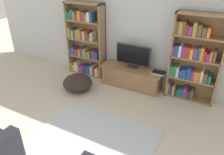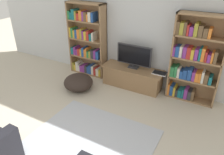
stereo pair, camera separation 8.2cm
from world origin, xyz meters
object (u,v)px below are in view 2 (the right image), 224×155
(television, at_px, (134,56))
(laptop, at_px, (160,73))
(bookshelf_left, at_px, (87,42))
(tv_stand, at_px, (132,77))
(bookshelf_right, at_px, (194,60))
(beanbag_ottoman, at_px, (78,82))

(television, distance_m, laptop, 0.70)
(bookshelf_left, distance_m, tv_stand, 1.51)
(bookshelf_left, relative_size, television, 2.21)
(bookshelf_left, distance_m, bookshelf_right, 2.66)
(television, bearing_deg, bookshelf_left, 176.49)
(bookshelf_right, bearing_deg, tv_stand, -174.38)
(bookshelf_left, relative_size, laptop, 5.92)
(bookshelf_left, distance_m, beanbag_ottoman, 1.16)
(television, bearing_deg, beanbag_ottoman, -142.90)
(beanbag_ottoman, bearing_deg, bookshelf_right, 20.57)
(bookshelf_right, xyz_separation_m, laptop, (-0.65, -0.09, -0.41))
(laptop, height_order, beanbag_ottoman, laptop)
(tv_stand, distance_m, laptop, 0.69)
(television, xyz_separation_m, beanbag_ottoman, (-1.05, -0.79, -0.59))
(bookshelf_left, height_order, laptop, bookshelf_left)
(bookshelf_right, bearing_deg, television, -176.22)
(bookshelf_right, xyz_separation_m, beanbag_ottoman, (-2.34, -0.88, -0.72))
(bookshelf_right, relative_size, beanbag_ottoman, 2.74)
(bookshelf_left, xyz_separation_m, beanbag_ottoman, (0.32, -0.88, -0.69))
(bookshelf_left, xyz_separation_m, bookshelf_right, (2.66, 0.00, 0.03))
(bookshelf_left, height_order, bookshelf_right, same)
(bookshelf_left, distance_m, laptop, 2.04)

